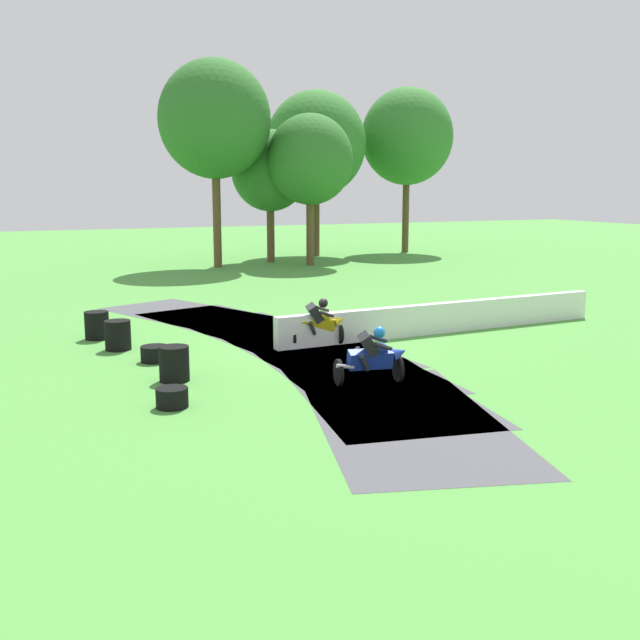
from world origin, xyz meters
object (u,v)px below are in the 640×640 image
motorcycle_chase_yellow (319,323)px  tire_stack_mid_a (174,364)px  tire_stack_near (172,398)px  tire_stack_mid_b (155,354)px  tire_stack_extra_a (97,325)px  tire_stack_far (118,335)px  motorcycle_lead_blue (374,356)px

motorcycle_chase_yellow → tire_stack_mid_a: motorcycle_chase_yellow is taller
motorcycle_chase_yellow → tire_stack_mid_a: size_ratio=2.11×
motorcycle_chase_yellow → tire_stack_near: (-5.01, -4.16, -0.44)m
tire_stack_mid_b → tire_stack_extra_a: (-0.95, 3.51, 0.20)m
motorcycle_chase_yellow → tire_stack_far: size_ratio=2.11×
tire_stack_near → tire_stack_extra_a: 7.64m
motorcycle_lead_blue → tire_stack_far: size_ratio=2.13×
motorcycle_lead_blue → tire_stack_mid_b: bearing=134.0°
tire_stack_far → tire_stack_mid_a: bearing=-80.6°
tire_stack_near → tire_stack_extra_a: bearing=93.4°
motorcycle_chase_yellow → tire_stack_mid_a: (-4.50, -2.13, -0.24)m
motorcycle_lead_blue → tire_stack_near: motorcycle_lead_blue is taller
motorcycle_lead_blue → tire_stack_mid_a: (-3.99, 2.06, -0.24)m
motorcycle_chase_yellow → tire_stack_near: bearing=-140.3°
tire_stack_far → tire_stack_extra_a: (-0.32, 1.72, -0.00)m
tire_stack_mid_a → tire_stack_extra_a: 5.68m
motorcycle_lead_blue → tire_stack_extra_a: 9.12m
motorcycle_chase_yellow → tire_stack_extra_a: (-5.46, 3.46, -0.24)m
motorcycle_lead_blue → motorcycle_chase_yellow: 4.23m
motorcycle_lead_blue → tire_stack_mid_b: 5.78m
tire_stack_mid_b → tire_stack_mid_a: bearing=-89.5°
tire_stack_far → tire_stack_extra_a: same height
tire_stack_extra_a → motorcycle_lead_blue: bearing=-57.1°
tire_stack_far → tire_stack_extra_a: bearing=100.6°
motorcycle_lead_blue → motorcycle_chase_yellow: (0.51, 4.19, 0.01)m
motorcycle_chase_yellow → tire_stack_near: size_ratio=2.62×
tire_stack_far → tire_stack_extra_a: size_ratio=1.00×
motorcycle_chase_yellow → tire_stack_extra_a: bearing=147.6°
tire_stack_mid_a → tire_stack_far: size_ratio=1.00×
motorcycle_lead_blue → tire_stack_extra_a: bearing=122.9°
motorcycle_chase_yellow → tire_stack_near: motorcycle_chase_yellow is taller
motorcycle_chase_yellow → tire_stack_mid_b: (-4.51, -0.05, -0.44)m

